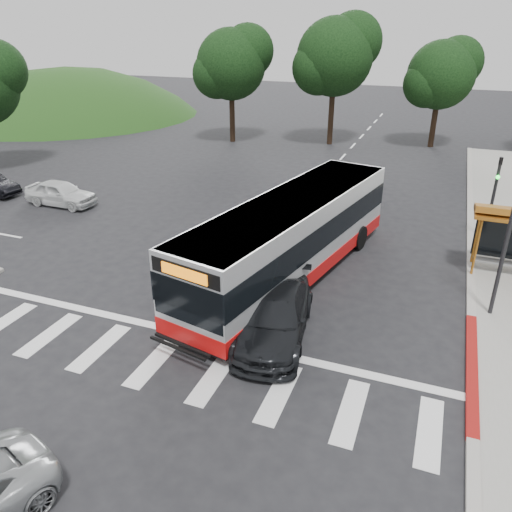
% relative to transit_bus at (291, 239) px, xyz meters
% --- Properties ---
extents(ground, '(140.00, 140.00, 0.00)m').
position_rel_transit_bus_xyz_m(ground, '(-2.15, -1.86, -1.63)').
color(ground, black).
rests_on(ground, ground).
extents(curb_east, '(0.30, 40.00, 0.15)m').
position_rel_transit_bus_xyz_m(curb_east, '(6.85, 6.14, -1.55)').
color(curb_east, '#9E9991').
rests_on(curb_east, ground).
extents(curb_east_red, '(0.32, 6.00, 0.15)m').
position_rel_transit_bus_xyz_m(curb_east_red, '(6.85, -3.86, -1.55)').
color(curb_east_red, maroon).
rests_on(curb_east_red, ground).
extents(hillside_nw, '(44.00, 44.00, 10.00)m').
position_rel_transit_bus_xyz_m(hillside_nw, '(-34.15, 28.14, -1.63)').
color(hillside_nw, '#173D13').
rests_on(hillside_nw, ground).
extents(crosswalk_ladder, '(18.00, 2.60, 0.01)m').
position_rel_transit_bus_xyz_m(crosswalk_ladder, '(-2.15, -6.86, -1.62)').
color(crosswalk_ladder, silver).
rests_on(crosswalk_ladder, ground).
extents(traffic_signal_ne_short, '(0.18, 0.37, 4.00)m').
position_rel_transit_bus_xyz_m(traffic_signal_ne_short, '(7.45, 6.63, 0.85)').
color(traffic_signal_ne_short, black).
rests_on(traffic_signal_ne_short, ground).
extents(tree_north_a, '(6.60, 6.15, 10.17)m').
position_rel_transit_bus_xyz_m(tree_north_a, '(-4.07, 24.21, 5.30)').
color(tree_north_a, black).
rests_on(tree_north_a, ground).
extents(tree_north_b, '(5.72, 5.33, 8.43)m').
position_rel_transit_bus_xyz_m(tree_north_b, '(3.92, 26.20, 4.03)').
color(tree_north_b, black).
rests_on(tree_north_b, ground).
extents(tree_north_c, '(6.16, 5.74, 9.30)m').
position_rel_transit_bus_xyz_m(tree_north_c, '(-12.08, 22.21, 4.66)').
color(tree_north_c, black).
rests_on(tree_north_c, ground).
extents(transit_bus, '(5.26, 12.89, 3.25)m').
position_rel_transit_bus_xyz_m(transit_bus, '(0.00, 0.00, 0.00)').
color(transit_bus, '#BBBDC0').
rests_on(transit_bus, ground).
extents(pedestrian, '(0.83, 0.69, 1.95)m').
position_rel_transit_bus_xyz_m(pedestrian, '(-1.70, -4.37, -0.65)').
color(pedestrian, white).
rests_on(pedestrian, ground).
extents(dark_sedan, '(2.91, 5.47, 1.51)m').
position_rel_transit_bus_xyz_m(dark_sedan, '(0.80, -4.21, -0.87)').
color(dark_sedan, black).
rests_on(dark_sedan, ground).
extents(west_car_white, '(4.10, 1.68, 1.39)m').
position_rel_transit_bus_xyz_m(west_car_white, '(-14.55, 3.64, -0.93)').
color(west_car_white, silver).
rests_on(west_car_white, ground).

